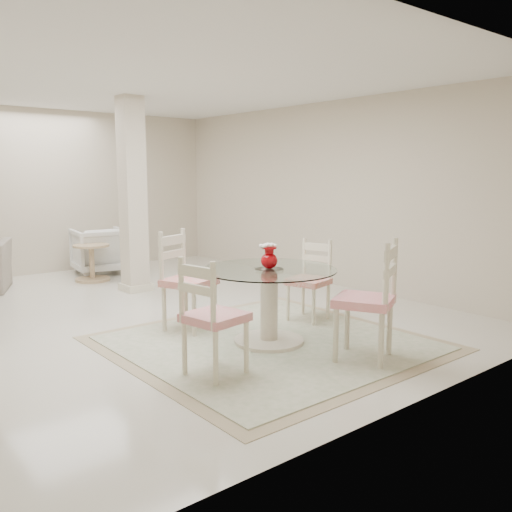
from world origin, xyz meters
TOP-DOWN VIEW (x-y plane):
  - ground at (0.00, 0.00)m, footprint 7.00×7.00m
  - room_shell at (0.00, 0.00)m, footprint 6.02×7.02m
  - column at (0.50, 1.30)m, footprint 0.30×0.30m
  - area_rug at (0.37, -1.77)m, footprint 2.84×2.84m
  - dining_table at (0.37, -1.77)m, footprint 1.30×1.30m
  - red_vase at (0.37, -1.77)m, footprint 0.19×0.16m
  - dining_chair_east at (1.31, -1.41)m, footprint 0.49×0.49m
  - dining_chair_north at (-0.01, -0.82)m, footprint 0.61×0.61m
  - dining_chair_west at (-0.59, -2.13)m, footprint 0.51×0.51m
  - dining_chair_south at (0.75, -2.73)m, footprint 0.65×0.65m
  - armchair_white at (0.66, 2.88)m, footprint 0.93×0.95m
  - side_table at (0.30, 2.35)m, footprint 0.55×0.55m

SIDE VIEW (x-z plane):
  - ground at x=0.00m, z-range 0.00..0.00m
  - area_rug at x=0.37m, z-range 0.00..0.02m
  - side_table at x=0.30m, z-range -0.02..0.55m
  - dining_table at x=0.37m, z-range 0.01..0.76m
  - armchair_white at x=0.66m, z-range 0.00..0.76m
  - dining_chair_east at x=1.31m, z-range 0.03..1.04m
  - dining_chair_west at x=-0.59m, z-range 0.03..1.13m
  - dining_chair_north at x=-0.01m, z-range 0.03..1.20m
  - dining_chair_south at x=0.75m, z-range 0.03..1.24m
  - red_vase at x=0.37m, z-range 0.74..0.99m
  - column at x=0.50m, z-range 0.00..2.70m
  - room_shell at x=0.00m, z-range 0.50..3.21m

